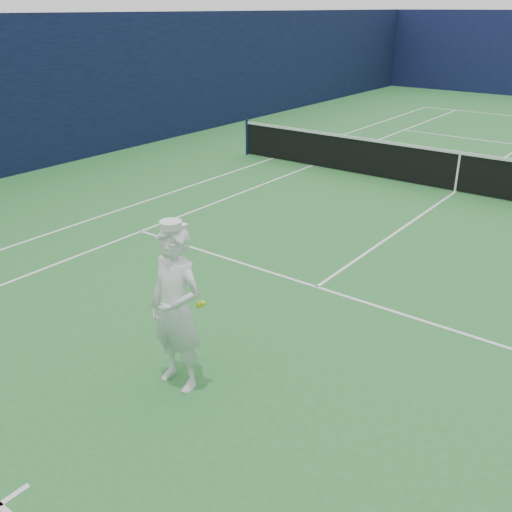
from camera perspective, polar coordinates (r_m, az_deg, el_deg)
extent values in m
plane|color=#2C7534|center=(14.74, 19.25, 6.03)|extent=(80.00, 80.00, 0.00)
cube|color=white|center=(17.12, 1.56, 9.69)|extent=(0.06, 23.83, 0.01)
cube|color=white|center=(16.39, 5.50, 8.95)|extent=(0.06, 23.77, 0.01)
cube|color=white|center=(9.23, 6.09, -3.10)|extent=(8.23, 0.06, 0.01)
cube|color=white|center=(14.74, 19.26, 6.04)|extent=(0.06, 12.80, 0.01)
cube|color=white|center=(6.13, -23.03, -21.12)|extent=(0.06, 0.30, 0.01)
cube|color=#0E1333|center=(19.70, -9.62, 17.13)|extent=(0.12, 36.12, 4.00)
cylinder|color=#141E4C|center=(17.53, -0.89, 11.81)|extent=(0.09, 0.09, 1.07)
cube|color=black|center=(14.61, 19.52, 7.89)|extent=(12.79, 0.02, 0.92)
cube|color=white|center=(14.50, 19.77, 9.67)|extent=(12.79, 0.04, 0.07)
cube|color=white|center=(14.62, 19.50, 7.78)|extent=(0.05, 0.03, 0.94)
imported|color=white|center=(6.53, -7.99, -5.32)|extent=(0.74, 0.49, 2.01)
cylinder|color=white|center=(6.10, -8.53, 3.11)|extent=(0.24, 0.24, 0.08)
cube|color=white|center=(6.20, -7.66, 3.19)|extent=(0.18, 0.10, 0.02)
cylinder|color=navy|center=(6.74, -9.22, -4.03)|extent=(0.03, 0.09, 0.22)
cube|color=blue|center=(6.86, -8.76, -5.19)|extent=(0.02, 0.02, 0.14)
torus|color=blue|center=(7.00, -8.31, -6.47)|extent=(0.29, 0.10, 0.29)
cube|color=beige|center=(7.00, -8.31, -6.47)|extent=(0.22, 0.01, 0.30)
sphere|color=#CCED1A|center=(6.38, -5.75, -4.90)|extent=(0.07, 0.07, 0.07)
sphere|color=#CCED1A|center=(6.35, -5.34, -4.72)|extent=(0.07, 0.07, 0.07)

